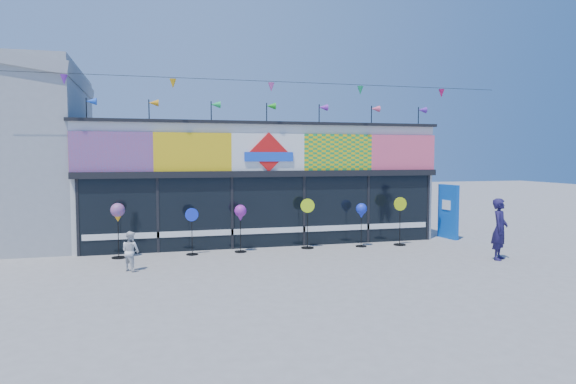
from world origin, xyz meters
name	(u,v)px	position (x,y,z in m)	size (l,w,h in m)	color
ground	(298,269)	(0.00, 0.00, 0.00)	(80.00, 80.00, 0.00)	gray
kite_shop	(253,181)	(0.00, 5.94, 2.05)	(16.00, 5.70, 5.31)	silver
blue_sign	(448,211)	(6.67, 3.47, 0.98)	(0.26, 0.98, 1.95)	#0C4FB8
spinner_0	(118,214)	(-4.63, 2.80, 1.29)	(0.41, 0.41, 1.61)	black
spinner_1	(192,230)	(-2.52, 2.76, 0.75)	(0.40, 0.36, 1.41)	black
spinner_2	(240,214)	(-1.04, 2.79, 1.18)	(0.37, 0.37, 1.47)	black
spinner_3	(308,222)	(1.16, 2.88, 0.85)	(0.44, 0.41, 1.61)	black
spinner_4	(361,212)	(2.96, 2.71, 1.15)	(0.36, 0.36, 1.43)	black
spinner_5	(400,220)	(4.32, 2.64, 0.85)	(0.45, 0.41, 1.61)	black
adult_man	(500,229)	(5.94, -0.29, 0.88)	(0.64, 0.42, 1.77)	#1A1441
child	(131,251)	(-4.23, 0.98, 0.52)	(0.50, 0.29, 1.04)	white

